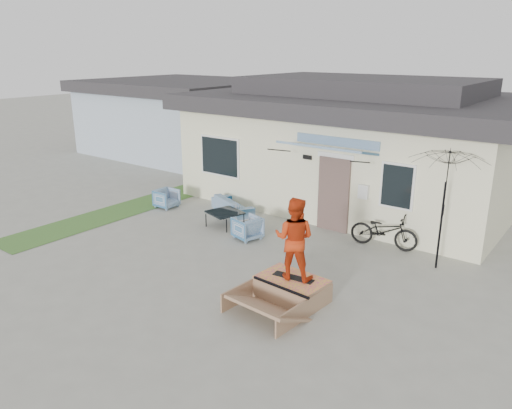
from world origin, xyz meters
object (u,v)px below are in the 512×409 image
Objects in this scene: armchair_right at (247,227)px; coffee_table at (225,219)px; patio_umbrella at (444,197)px; armchair_left at (167,197)px; skater at (294,237)px; loveseat at (233,203)px; skate_ramp at (292,289)px; bicycle at (384,227)px; skateboard at (293,277)px.

armchair_right is 1.22m from coffee_table.
armchair_left is at bearing -175.79° from patio_umbrella.
armchair_left is 2.67m from coffee_table.
patio_umbrella is 1.29× the size of skater.
armchair_right reaches higher than coffee_table.
armchair_right is at bearing 162.23° from loveseat.
patio_umbrella is (6.46, -0.25, 1.41)m from loveseat.
skater is (4.58, -3.54, 1.03)m from loveseat.
loveseat is 1.00× the size of skater.
patio_umbrella reaches higher than armchair_right.
coffee_table is 0.48× the size of skate_ramp.
bicycle is at bearing -82.55° from armchair_left.
armchair_right is 3.66m from skater.
coffee_table is 0.40× the size of patio_umbrella.
skater is (3.99, -2.48, 1.15)m from coffee_table.
skateboard is 0.88m from skater.
coffee_table is at bearing 97.09° from bicycle.
patio_umbrella is (5.86, 0.81, 1.53)m from coffee_table.
armchair_right is at bearing -100.05° from armchair_left.
armchair_left is 0.39× the size of skater.
skater reaches higher than armchair_left.
skateboard is at bearing 164.52° from loveseat.
skate_ramp is (4.58, -3.59, -0.11)m from loveseat.
skater is at bearing 164.52° from loveseat.
skater reaches higher than bicycle.
armchair_right is at bearing -19.32° from coffee_table.
coffee_table is at bearing 142.07° from skateboard.
patio_umbrella is at bearing 64.60° from skate_ramp.
armchair_left is 3.85m from armchair_right.
armchair_left is 7.16m from skateboard.
skater is (-1.88, -3.30, -0.38)m from patio_umbrella.
loveseat is at bearing 119.38° from coffee_table.
skater is at bearing 90.00° from skate_ramp.
patio_umbrella reaches higher than armchair_left.
armchair_right is at bearing 137.75° from skateboard.
armchair_right is 0.39× the size of bicycle.
bicycle is 0.79× the size of patio_umbrella.
skate_ramp is at bearing 69.77° from skater.
loveseat is 5.80m from skateboard.
bicycle is at bearing -155.50° from loveseat.
loveseat is at bearing -114.93° from armchair_right.
bicycle is 0.95× the size of skate_ramp.
armchair_left is 7.08m from bicycle.
coffee_table is 0.50× the size of bicycle.
bicycle is at bearing 16.18° from coffee_table.
loveseat is 2.28m from armchair_right.
armchair_right is 3.55m from skate_ramp.
loveseat is 0.78× the size of patio_umbrella.
bicycle is (6.99, 1.07, 0.22)m from armchair_left.
coffee_table is at bearing -172.10° from patio_umbrella.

